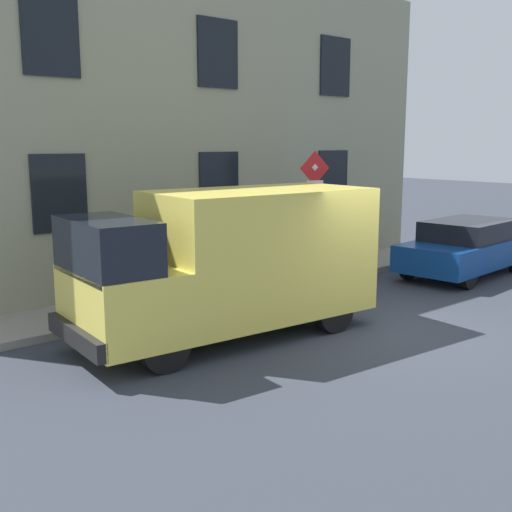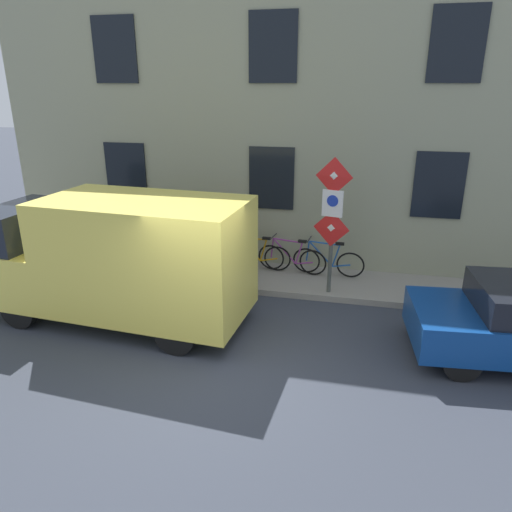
{
  "view_description": "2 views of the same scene",
  "coord_description": "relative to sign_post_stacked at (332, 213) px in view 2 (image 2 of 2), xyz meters",
  "views": [
    {
      "loc": [
        -6.94,
        8.68,
        3.3
      ],
      "look_at": [
        2.57,
        0.66,
        1.02
      ],
      "focal_mm": 43.75,
      "sensor_mm": 36.0,
      "label": 1
    },
    {
      "loc": [
        -6.59,
        -2.19,
        4.48
      ],
      "look_at": [
        2.49,
        -0.11,
        1.12
      ],
      "focal_mm": 33.48,
      "sensor_mm": 36.0,
      "label": 2
    }
  ],
  "objects": [
    {
      "name": "ground_plane",
      "position": [
        -3.16,
        1.59,
        -1.94
      ],
      "size": [
        80.0,
        80.0,
        0.0
      ],
      "primitive_type": "plane",
      "color": "#333843"
    },
    {
      "name": "building_facade",
      "position": [
        1.88,
        1.59,
        1.7
      ],
      "size": [
        0.75,
        13.95,
        7.29
      ],
      "color": "gray",
      "rests_on": "ground_plane"
    },
    {
      "name": "pedestrian",
      "position": [
        0.87,
        2.43,
        -0.87
      ],
      "size": [
        0.42,
        0.48,
        1.72
      ],
      "rotation": [
        0.0,
        0.0,
        2.65
      ],
      "color": "#262B47",
      "rests_on": "sidewalk_slab"
    },
    {
      "name": "sidewalk_slab",
      "position": [
        0.67,
        1.59,
        -1.87
      ],
      "size": [
        1.74,
        15.95,
        0.14
      ],
      "primitive_type": "cube",
      "color": "gray",
      "rests_on": "ground_plane"
    },
    {
      "name": "delivery_van",
      "position": [
        -1.91,
        3.91,
        -0.61
      ],
      "size": [
        2.37,
        5.46,
        2.5
      ],
      "rotation": [
        0.0,
        0.0,
        1.5
      ],
      "color": "#ECD856",
      "rests_on": "ground_plane"
    },
    {
      "name": "sign_post_stacked",
      "position": [
        0.0,
        0.0,
        0.0
      ],
      "size": [
        0.2,
        0.55,
        2.84
      ],
      "color": "#474C47",
      "rests_on": "sidewalk_slab"
    },
    {
      "name": "bicycle_blue",
      "position": [
        0.99,
        0.1,
        -1.43
      ],
      "size": [
        0.46,
        1.72,
        0.89
      ],
      "rotation": [
        0.0,
        0.0,
        1.5
      ],
      "color": "black",
      "rests_on": "sidewalk_slab"
    },
    {
      "name": "bicycle_orange",
      "position": [
        0.99,
        1.85,
        -1.43
      ],
      "size": [
        0.46,
        1.71,
        0.89
      ],
      "rotation": [
        0.0,
        0.0,
        1.59
      ],
      "color": "black",
      "rests_on": "sidewalk_slab"
    },
    {
      "name": "bicycle_purple",
      "position": [
        0.99,
        0.97,
        -1.43
      ],
      "size": [
        0.47,
        1.71,
        0.89
      ],
      "rotation": [
        0.0,
        0.0,
        1.44
      ],
      "color": "black",
      "rests_on": "sidewalk_slab"
    },
    {
      "name": "litter_bin",
      "position": [
        0.15,
        2.71,
        -1.35
      ],
      "size": [
        0.44,
        0.44,
        0.9
      ],
      "primitive_type": "cylinder",
      "color": "#2D5133",
      "rests_on": "sidewalk_slab"
    }
  ]
}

